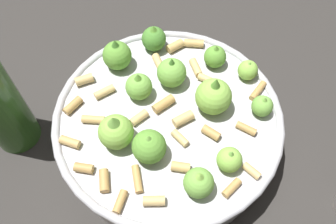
{
  "coord_description": "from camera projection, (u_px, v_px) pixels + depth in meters",
  "views": [
    {
      "loc": [
        0.09,
        -0.22,
        0.46
      ],
      "look_at": [
        0.0,
        0.0,
        0.07
      ],
      "focal_mm": 37.71,
      "sensor_mm": 36.0,
      "label": 1
    }
  ],
  "objects": [
    {
      "name": "cooking_pan",
      "position": [
        168.0,
        123.0,
        0.48
      ],
      "size": [
        0.3,
        0.3,
        0.12
      ],
      "color": "#B7B7BC",
      "rests_on": "ground"
    },
    {
      "name": "ground_plane",
      "position": [
        168.0,
        137.0,
        0.51
      ],
      "size": [
        2.4,
        2.4,
        0.0
      ],
      "primitive_type": "plane",
      "color": "#2D2B28"
    }
  ]
}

